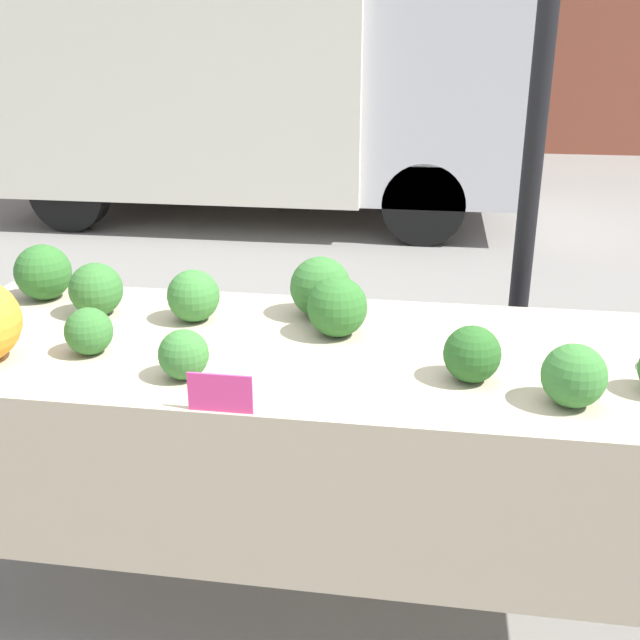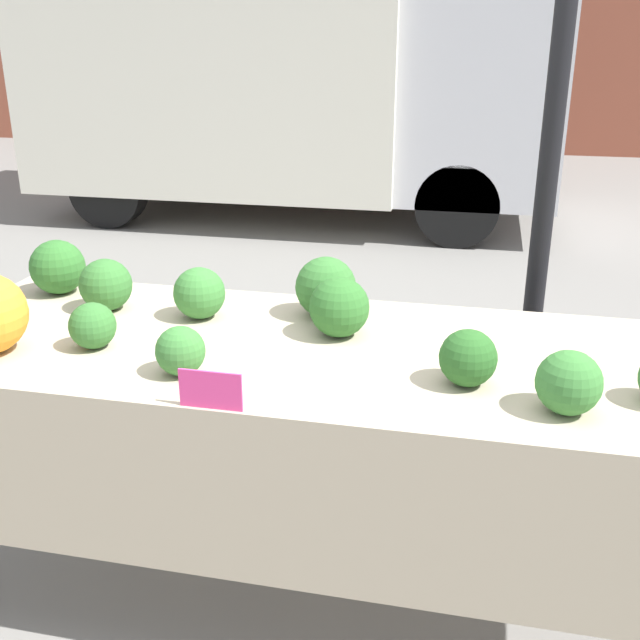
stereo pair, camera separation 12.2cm
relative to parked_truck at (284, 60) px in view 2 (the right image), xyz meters
The scene contains 14 objects.
ground_plane 5.47m from the parked_truck, 73.97° to the right, with size 40.00×40.00×0.00m, color gray.
tent_pole 4.80m from the parked_truck, 64.44° to the right, with size 0.07×0.07×2.66m.
parked_truck is the anchor object (origin of this frame).
market_table 5.40m from the parked_truck, 74.16° to the right, with size 2.29×0.83×0.81m.
broccoli_head_0 5.48m from the parked_truck, 77.74° to the right, with size 0.13×0.13×0.13m.
broccoli_head_2 5.32m from the parked_truck, 80.65° to the right, with size 0.13×0.13×0.13m.
broccoli_head_3 5.02m from the parked_truck, 81.33° to the right, with size 0.16×0.16×0.16m.
broccoli_head_4 5.75m from the parked_truck, 68.64° to the right, with size 0.15×0.15×0.15m.
broccoli_head_5 5.24m from the parked_truck, 73.32° to the right, with size 0.17×0.17×0.17m.
broccoli_head_6 4.88m from the parked_truck, 83.81° to the right, with size 0.18×0.18×0.18m.
broccoli_head_7 5.58m from the parked_truck, 70.43° to the right, with size 0.14×0.14×0.14m.
broccoli_head_8 5.08m from the parked_truck, 77.90° to the right, with size 0.16×0.16×0.16m.
broccoli_head_9 5.08m from the parked_truck, 73.60° to the right, with size 0.18×0.18×0.18m.
price_sign 5.67m from the parked_truck, 76.72° to the right, with size 0.15×0.01×0.09m.
Camera 2 is at (0.41, -1.84, 1.61)m, focal length 42.00 mm.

